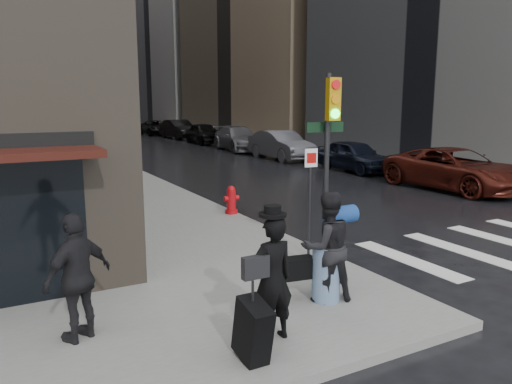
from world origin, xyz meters
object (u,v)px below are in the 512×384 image
Objects in this scene: man_greycoat at (78,277)px; parked_car_1 at (354,156)px; man_jeans at (326,247)px; fire_hydrant at (231,201)px; parked_car_2 at (281,145)px; traffic_light at (328,140)px; man_overcoat at (268,287)px; parked_car_6 at (156,128)px; parked_car_3 at (239,139)px; parked_car_0 at (456,169)px; parked_car_4 at (204,133)px; parked_car_5 at (179,129)px.

parked_car_1 is (14.67, 11.92, -0.30)m from man_greycoat.
man_jeans reaches higher than fire_hydrant.
fire_hydrant is at bearing -127.21° from parked_car_2.
traffic_light is at bearing -118.61° from parked_car_2.
parked_car_1 is (12.45, 13.28, -0.21)m from man_overcoat.
fire_hydrant is at bearing -159.01° from man_greycoat.
man_greycoat is 5.71m from traffic_light.
fire_hydrant is 0.16× the size of parked_car_6.
parked_car_0 is at bearing -81.98° from parked_car_3.
parked_car_4 is (-0.08, 5.79, 0.01)m from parked_car_3.
parked_car_3 is at bearing -116.30° from man_overcoat.
parked_car_5 reaches higher than parked_car_3.
man_jeans is 31.56m from parked_car_4.
parked_car_6 is at bearing -136.69° from man_greycoat.
parked_car_2 is at bearing -87.83° from parked_car_6.
parked_car_5 is (-0.73, 28.94, 0.03)m from parked_car_0.
parked_car_2 reaches higher than parked_car_6.
parked_car_3 is 1.12× the size of parked_car_6.
parked_car_1 is 5.82m from parked_car_2.
man_jeans is at bearing -152.45° from man_overcoat.
man_greycoat is 37.82m from parked_car_5.
parked_car_1 is (9.45, 5.92, 0.24)m from fire_hydrant.
traffic_light is (3.06, 2.85, 1.65)m from man_overcoat.
parked_car_2 is (-0.60, 5.79, 0.07)m from parked_car_1.
fire_hydrant is 30.42m from parked_car_5.
fire_hydrant is 11.15m from parked_car_1.
parked_car_1 is at bearing -84.24° from parked_car_2.
parked_car_4 is (8.93, 23.29, 0.30)m from fire_hydrant.
parked_car_1 is at bearing 90.63° from parked_car_0.
man_jeans is 26.19m from parked_car_3.
parked_car_2 is at bearing -85.69° from parked_car_3.
traffic_light reaches higher than parked_car_2.
man_jeans reaches higher than parked_car_0.
man_greycoat is 0.31× the size of parked_car_0.
parked_car_5 is at bearing -96.94° from man_jeans.
parked_car_4 is (10.35, 29.81, -0.25)m from man_jeans.
traffic_light is 0.77× the size of parked_car_6.
man_overcoat reaches higher than parked_car_6.
parked_car_4 is (-0.52, 17.37, 0.06)m from parked_car_1.
parked_car_6 is (-0.81, 28.94, -0.06)m from parked_car_1.
man_overcoat is at bearing -112.20° from fire_hydrant.
man_overcoat is at bearing -107.99° from parked_car_4.
parked_car_2 is (-0.80, 11.58, 0.03)m from parked_car_0.
parked_car_0 reaches higher than fire_hydrant.
parked_car_0 is 1.30× the size of parked_car_1.
parked_car_1 is 0.92× the size of parked_car_4.
man_jeans is at bearing -107.58° from parked_car_3.
parked_car_5 reaches higher than parked_car_2.
man_greycoat is 0.36× the size of parked_car_6.
parked_car_6 is at bearing -105.92° from man_overcoat.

